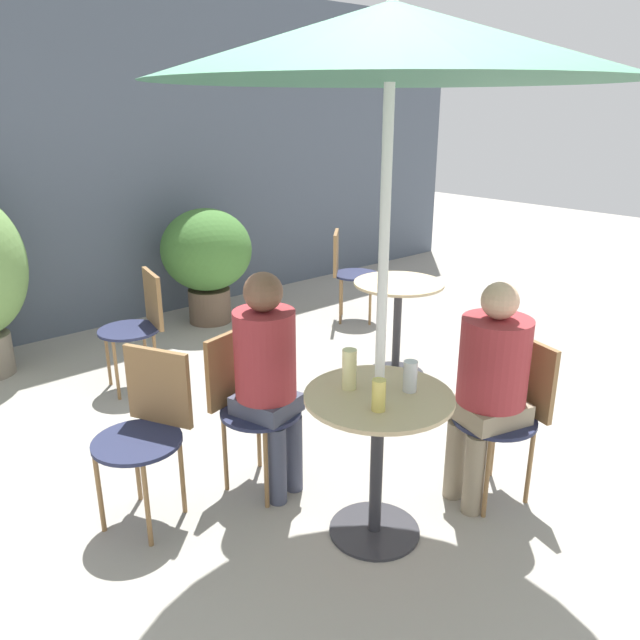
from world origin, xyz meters
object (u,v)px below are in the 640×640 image
bistro_chair_1 (247,395)px  seated_person_0 (490,376)px  bistro_chair_4 (148,420)px  potted_plant_1 (207,255)px  beer_glass_1 (410,376)px  umbrella (391,43)px  bistro_chair_2 (141,319)px  cafe_table_far (398,311)px  cafe_table_near (377,437)px  bistro_chair_3 (346,267)px  seated_person_1 (267,365)px  bistro_chair_0 (510,403)px  beer_glass_2 (349,369)px  beer_glass_0 (379,395)px

bistro_chair_1 → seated_person_0: seated_person_0 is taller
bistro_chair_4 → potted_plant_1: 2.95m
bistro_chair_4 → beer_glass_1: bearing=16.9°
beer_glass_1 → umbrella: 1.38m
bistro_chair_2 → bistro_chair_4: size_ratio=1.00×
beer_glass_1 → umbrella: size_ratio=0.06×
bistro_chair_2 → cafe_table_far: bearing=66.2°
cafe_table_near → bistro_chair_3: bistro_chair_3 is taller
umbrella → bistro_chair_3: bearing=49.0°
bistro_chair_4 → bistro_chair_1: bearing=54.1°
cafe_table_near → seated_person_1: 0.67m
bistro_chair_1 → seated_person_1: (0.04, -0.14, 0.20)m
seated_person_0 → beer_glass_1: bearing=-87.0°
bistro_chair_0 → bistro_chair_4: bearing=-110.3°
cafe_table_near → beer_glass_2: bearing=111.1°
bistro_chair_2 → bistro_chair_3: 2.13m
beer_glass_0 → seated_person_0: bearing=-5.5°
bistro_chair_0 → beer_glass_2: 0.93m
seated_person_1 → beer_glass_1: 0.75m
seated_person_0 → potted_plant_1: size_ratio=1.10×
beer_glass_1 → seated_person_1: bearing=113.4°
beer_glass_0 → bistro_chair_3: bearing=48.7°
bistro_chair_3 → bistro_chair_4: size_ratio=1.00×
bistro_chair_1 → beer_glass_2: (0.14, -0.62, 0.31)m
bistro_chair_4 → seated_person_1: seated_person_1 is taller
potted_plant_1 → beer_glass_0: bearing=-109.5°
cafe_table_near → cafe_table_far: same height
bistro_chair_0 → bistro_chair_3: (1.31, 2.59, 0.00)m
beer_glass_1 → umbrella: bearing=154.6°
bistro_chair_3 → umbrella: umbrella is taller
bistro_chair_4 → beer_glass_0: 1.16m
bistro_chair_1 → bistro_chair_3: size_ratio=1.00×
beer_glass_2 → umbrella: umbrella is taller
cafe_table_near → bistro_chair_2: (-0.06, 2.27, 0.00)m
bistro_chair_1 → potted_plant_1: bearing=48.1°
cafe_table_far → beer_glass_1: bearing=-136.6°
bistro_chair_0 → beer_glass_0: 0.92m
seated_person_0 → beer_glass_0: size_ratio=8.35×
cafe_table_far → potted_plant_1: potted_plant_1 is taller
bistro_chair_3 → bistro_chair_4: (-2.79, -1.54, 0.00)m
bistro_chair_1 → potted_plant_1: 2.75m
cafe_table_near → bistro_chair_4: bearing=130.2°
cafe_table_far → bistro_chair_0: 1.57m
seated_person_1 → potted_plant_1: 2.85m
bistro_chair_0 → cafe_table_near: bearing=-90.0°
seated_person_1 → potted_plant_1: size_ratio=1.12×
bistro_chair_4 → potted_plant_1: size_ratio=0.79×
beer_glass_1 → beer_glass_2: (-0.19, 0.20, 0.02)m
bistro_chair_2 → seated_person_1: 1.67m
cafe_table_near → bistro_chair_2: size_ratio=0.86×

